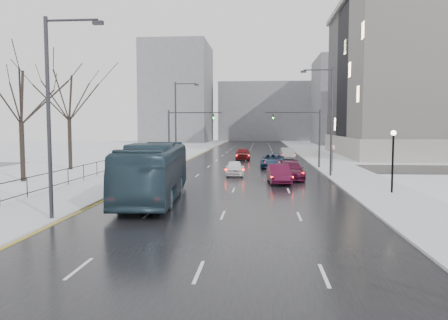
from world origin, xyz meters
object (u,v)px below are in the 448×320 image
(sedan_center_near, at_px, (234,168))
(mast_signal_right, at_px, (310,131))
(sedan_center_far, at_px, (243,154))
(no_uturn_sign, at_px, (333,150))
(sedan_right_cross, at_px, (273,161))
(tree_park_e, at_px, (71,170))
(sedan_right_distant, at_px, (287,154))
(sedan_right_near, at_px, (279,174))
(bus, at_px, (154,171))
(streetlight_r_mid, at_px, (329,116))
(streetlight_l_far, at_px, (177,118))
(mast_signal_left, at_px, (178,131))
(sedan_right_far, at_px, (291,170))
(tree_park_d, at_px, (23,183))
(lamppost_r_mid, at_px, (393,152))
(streetlight_l_near, at_px, (53,108))

(sedan_center_near, bearing_deg, mast_signal_right, 40.27)
(sedan_center_far, bearing_deg, no_uturn_sign, -60.00)
(sedan_right_cross, bearing_deg, tree_park_e, -164.24)
(sedan_right_distant, bearing_deg, sedan_right_cross, -103.50)
(sedan_right_near, bearing_deg, sedan_right_cross, 85.90)
(bus, bearing_deg, streetlight_r_mid, 40.89)
(streetlight_r_mid, bearing_deg, sedan_center_near, 177.15)
(streetlight_l_far, bearing_deg, sedan_center_near, -56.47)
(streetlight_l_far, distance_m, mast_signal_left, 4.36)
(streetlight_l_far, bearing_deg, mast_signal_right, -14.48)
(bus, bearing_deg, streetlight_l_far, 92.38)
(streetlight_l_far, height_order, mast_signal_left, streetlight_l_far)
(mast_signal_left, distance_m, bus, 21.72)
(mast_signal_right, xyz_separation_m, sedan_right_far, (-2.70, -9.98, -3.29))
(tree_park_e, bearing_deg, sedan_right_cross, 11.87)
(tree_park_d, relative_size, sedan_center_far, 2.53)
(lamppost_r_mid, height_order, sedan_center_near, lamppost_r_mid)
(sedan_right_far, bearing_deg, mast_signal_left, 138.42)
(no_uturn_sign, relative_size, sedan_right_distant, 0.56)
(sedan_center_near, xyz_separation_m, sedan_right_far, (5.12, -2.41, 0.07))
(mast_signal_right, relative_size, sedan_center_far, 1.31)
(mast_signal_left, xyz_separation_m, sedan_right_near, (10.79, -12.82, -3.30))
(mast_signal_right, height_order, bus, mast_signal_right)
(streetlight_l_near, xyz_separation_m, sedan_right_far, (12.79, 18.02, -4.81))
(no_uturn_sign, relative_size, sedan_right_cross, 0.49)
(mast_signal_left, bearing_deg, streetlight_r_mid, -27.31)
(lamppost_r_mid, bearing_deg, tree_park_e, 154.38)
(tree_park_d, height_order, sedan_center_far, tree_park_d)
(streetlight_l_near, bearing_deg, sedan_right_far, 54.64)
(bus, height_order, sedan_center_far, bus)
(mast_signal_left, relative_size, no_uturn_sign, 2.41)
(mast_signal_right, distance_m, sedan_center_far, 14.29)
(bus, height_order, sedan_right_near, bus)
(no_uturn_sign, height_order, sedan_center_far, no_uturn_sign)
(bus, bearing_deg, tree_park_d, 145.03)
(streetlight_l_near, height_order, sedan_center_near, streetlight_l_near)
(sedan_right_far, bearing_deg, sedan_center_far, 101.69)
(sedan_center_far, bearing_deg, streetlight_r_mid, -68.08)
(no_uturn_sign, relative_size, bus, 0.21)
(sedan_right_near, bearing_deg, streetlight_l_near, -132.06)
(mast_signal_right, relative_size, sedan_right_far, 1.22)
(sedan_center_near, bearing_deg, streetlight_l_far, 119.77)
(streetlight_l_far, height_order, sedan_center_near, streetlight_l_far)
(mast_signal_left, distance_m, sedan_right_near, 17.08)
(streetlight_r_mid, relative_size, mast_signal_right, 1.54)
(sedan_center_near, height_order, sedan_right_far, sedan_right_far)
(sedan_center_near, distance_m, sedan_right_near, 6.58)
(tree_park_d, height_order, sedan_right_far, tree_park_d)
(tree_park_e, height_order, bus, tree_park_e)
(streetlight_l_far, bearing_deg, streetlight_l_near, -90.00)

